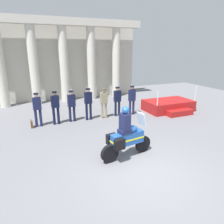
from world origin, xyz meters
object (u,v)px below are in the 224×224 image
Objects in this scene: briefcase_on_ground at (32,124)px; officer_in_row_5 at (117,99)px; motorcycle_with_rider at (126,137)px; officer_in_row_0 at (37,107)px; officer_in_row_1 at (55,105)px; officer_in_row_3 at (88,101)px; officer_in_row_4 at (104,101)px; officer_in_row_2 at (72,104)px; officer_in_row_6 at (132,98)px; reviewing_stand at (169,106)px.

officer_in_row_5 is at bearing 1.43° from briefcase_on_ground.
motorcycle_with_rider is at bearing 64.83° from officer_in_row_5.
officer_in_row_5 is at bearing 176.70° from officer_in_row_0.
officer_in_row_1 is 4.76× the size of briefcase_on_ground.
officer_in_row_1 reaches higher than briefcase_on_ground.
officer_in_row_1 is 1.02× the size of officer_in_row_5.
officer_in_row_0 is 0.87m from officer_in_row_1.
officer_in_row_3 is 1.04× the size of officer_in_row_4.
officer_in_row_4 is (2.62, -0.00, -0.02)m from officer_in_row_1.
officer_in_row_0 reaches higher than officer_in_row_2.
officer_in_row_5 is at bearing -178.20° from officer_in_row_4.
motorcycle_with_rider is (-2.60, -4.43, -0.21)m from officer_in_row_6.
officer_in_row_6 is at bearing 173.17° from officer_in_row_2.
officer_in_row_1 is at bearing -4.53° from officer_in_row_4.
reviewing_stand reaches higher than briefcase_on_ground.
officer_in_row_6 reaches higher than officer_in_row_0.
briefcase_on_ground is at bearing 178.55° from reviewing_stand.
officer_in_row_5 is 0.81× the size of motorcycle_with_rider.
officer_in_row_2 is 1.77m from officer_in_row_4.
officer_in_row_5 reaches higher than reviewing_stand.
officer_in_row_6 is at bearing 167.33° from officer_in_row_5.
officer_in_row_5 is at bearing 174.60° from reviewing_stand.
officer_in_row_4 is (-4.24, 0.23, 0.67)m from reviewing_stand.
officer_in_row_2 is 2.63m from officer_in_row_5.
briefcase_on_ground is at bearing -3.14° from officer_in_row_1.
officer_in_row_4 is at bearing 70.27° from motorcycle_with_rider.
officer_in_row_0 reaches higher than briefcase_on_ground.
officer_in_row_1 is 0.86m from officer_in_row_2.
officer_in_row_0 is 1.72m from officer_in_row_2.
motorcycle_with_rider reaches higher than officer_in_row_3.
briefcase_on_ground is (-5.55, 0.01, -0.83)m from officer_in_row_6.
officer_in_row_1 reaches higher than officer_in_row_6.
officer_in_row_5 is (-3.39, 0.32, 0.68)m from reviewing_stand.
briefcase_on_ground is (-2.05, -0.14, -0.80)m from officer_in_row_2.
reviewing_stand is at bearing 30.94° from motorcycle_with_rider.
officer_in_row_3 is 3.07m from briefcase_on_ground.
officer_in_row_3 is at bearing 1.33° from briefcase_on_ground.
officer_in_row_2 is 4.62× the size of briefcase_on_ground.
briefcase_on_ground is (-2.95, -0.07, -0.85)m from officer_in_row_3.
officer_in_row_2 is 0.99× the size of officer_in_row_4.
officer_in_row_3 is (-5.12, 0.27, 0.72)m from reviewing_stand.
officer_in_row_4 is at bearing 175.47° from officer_in_row_1.
reviewing_stand is at bearing 173.64° from officer_in_row_1.
officer_in_row_6 is 5.61m from briefcase_on_ground.
officer_in_row_5 is at bearing -12.67° from officer_in_row_6.
officer_in_row_4 is (1.77, -0.11, 0.01)m from officer_in_row_2.
officer_in_row_0 is at bearing 5.17° from briefcase_on_ground.
officer_in_row_4 is at bearing -5.50° from officer_in_row_6.
officer_in_row_2 is at bearing 176.76° from reviewing_stand.
officer_in_row_3 is at bearing 176.92° from officer_in_row_1.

